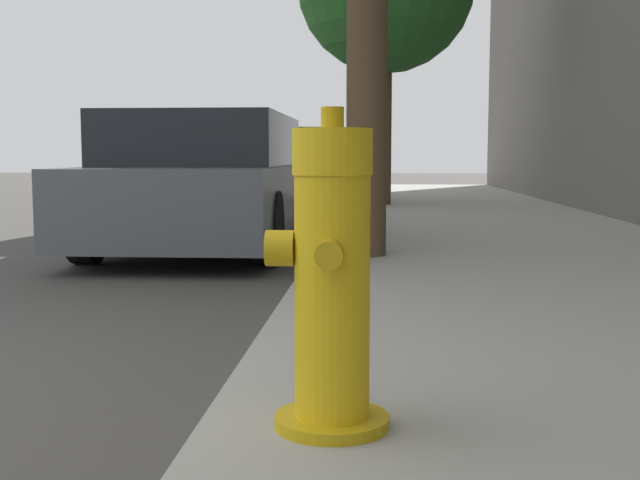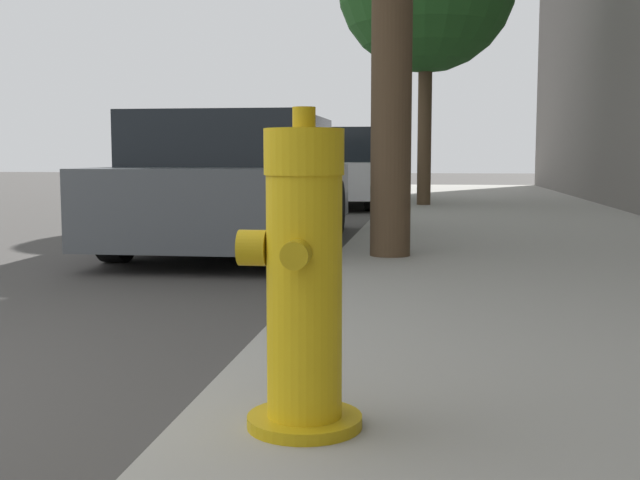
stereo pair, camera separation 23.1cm
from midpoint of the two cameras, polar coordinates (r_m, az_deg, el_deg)
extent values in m
cylinder|color=#C39C11|center=(2.40, 1.72, -12.75)|extent=(0.34, 0.34, 0.04)
cylinder|color=yellow|center=(2.31, 1.75, -4.08)|extent=(0.22, 0.22, 0.70)
cylinder|color=yellow|center=(2.28, 1.79, 6.29)|extent=(0.23, 0.23, 0.13)
cylinder|color=#C39C11|center=(2.28, 1.79, 8.69)|extent=(0.07, 0.07, 0.06)
cylinder|color=#C39C11|center=(2.15, 1.35, -1.06)|extent=(0.08, 0.07, 0.08)
cylinder|color=#C39C11|center=(2.43, 2.13, -0.24)|extent=(0.08, 0.07, 0.08)
cylinder|color=#C39C11|center=(2.31, -1.93, -0.57)|extent=(0.08, 0.10, 0.10)
cube|color=#4C5156|center=(8.13, -4.78, 3.05)|extent=(1.70, 4.47, 0.64)
cube|color=black|center=(7.95, -5.11, 7.05)|extent=(1.57, 2.46, 0.49)
cylinder|color=black|center=(9.67, -7.43, 2.42)|extent=(0.20, 0.62, 0.62)
cylinder|color=black|center=(9.38, 1.70, 2.35)|extent=(0.20, 0.62, 0.62)
cylinder|color=black|center=(7.04, -13.41, 0.98)|extent=(0.20, 0.62, 0.62)
cylinder|color=black|center=(6.64, -0.90, 0.84)|extent=(0.20, 0.62, 0.62)
cube|color=silver|center=(14.57, 1.55, 4.40)|extent=(1.66, 4.00, 0.60)
cube|color=black|center=(14.41, 1.48, 6.74)|extent=(1.53, 2.20, 0.58)
cylinder|color=black|center=(15.90, -0.65, 4.03)|extent=(0.20, 0.72, 0.72)
cylinder|color=black|center=(15.75, 4.77, 3.99)|extent=(0.20, 0.72, 0.72)
cylinder|color=black|center=(13.46, -2.23, 3.67)|extent=(0.20, 0.72, 0.72)
cylinder|color=black|center=(13.28, 4.17, 3.63)|extent=(0.20, 0.72, 0.72)
cube|color=#B7B7BC|center=(20.20, 2.81, 4.76)|extent=(1.68, 4.40, 0.56)
cube|color=black|center=(20.02, 2.77, 6.39)|extent=(1.54, 2.42, 0.59)
cylinder|color=black|center=(21.63, 1.12, 4.52)|extent=(0.20, 0.69, 0.69)
cylinder|color=black|center=(21.51, 5.15, 4.49)|extent=(0.20, 0.69, 0.69)
cylinder|color=black|center=(18.93, 0.14, 4.31)|extent=(0.20, 0.69, 0.69)
cylinder|color=black|center=(18.78, 4.74, 4.27)|extent=(0.20, 0.69, 0.69)
cylinder|color=brown|center=(6.42, 6.19, 13.83)|extent=(0.32, 0.32, 3.34)
cylinder|color=brown|center=(13.12, 7.96, 8.19)|extent=(0.22, 0.22, 2.60)
camera|label=1|loc=(0.12, -88.11, 0.20)|focal=45.00mm
camera|label=2|loc=(0.12, 91.89, -0.20)|focal=45.00mm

